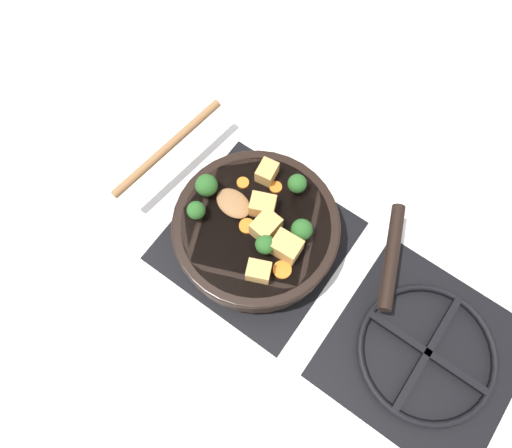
{
  "coord_description": "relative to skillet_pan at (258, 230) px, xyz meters",
  "views": [
    {
      "loc": [
        0.26,
        0.19,
        0.89
      ],
      "look_at": [
        0.0,
        0.0,
        0.09
      ],
      "focal_mm": 35.0,
      "sensor_mm": 36.0,
      "label": 1
    }
  ],
  "objects": [
    {
      "name": "ground_plane",
      "position": [
        0.0,
        -0.0,
        -0.06
      ],
      "size": [
        2.4,
        2.4,
        0.0
      ],
      "primitive_type": "plane",
      "color": "white"
    },
    {
      "name": "carrot_slice_near_center",
      "position": [
        0.04,
        0.08,
        0.03
      ],
      "size": [
        0.03,
        0.03,
        0.01
      ],
      "primitive_type": "cylinder",
      "color": "orange",
      "rests_on": "skillet_pan"
    },
    {
      "name": "broccoli_floret_west_rim",
      "position": [
        0.0,
        -0.11,
        0.05
      ],
      "size": [
        0.04,
        0.04,
        0.05
      ],
      "color": "#709956",
      "rests_on": "skillet_pan"
    },
    {
      "name": "skillet_pan",
      "position": [
        0.0,
        0.0,
        0.0
      ],
      "size": [
        0.33,
        0.42,
        0.06
      ],
      "color": "black",
      "rests_on": "front_burner_grate"
    },
    {
      "name": "carrot_slice_under_broccoli",
      "position": [
        -0.05,
        -0.07,
        0.03
      ],
      "size": [
        0.02,
        0.02,
        0.01
      ],
      "primitive_type": "cylinder",
      "color": "orange",
      "rests_on": "skillet_pan"
    },
    {
      "name": "tofu_cube_near_handle",
      "position": [
        0.0,
        0.02,
        0.05
      ],
      "size": [
        0.05,
        0.04,
        0.04
      ],
      "primitive_type": "cube",
      "rotation": [
        0.0,
        0.0,
        6.19
      ],
      "color": "tan",
      "rests_on": "skillet_pan"
    },
    {
      "name": "rear_burner_grate",
      "position": [
        0.0,
        0.36,
        -0.05
      ],
      "size": [
        0.31,
        0.31,
        0.03
      ],
      "color": "black",
      "rests_on": "ground_plane"
    },
    {
      "name": "broccoli_floret_north_edge",
      "position": [
        0.05,
        -0.09,
        0.05
      ],
      "size": [
        0.03,
        0.03,
        0.04
      ],
      "color": "#709956",
      "rests_on": "skillet_pan"
    },
    {
      "name": "front_burner_grate",
      "position": [
        0.0,
        -0.0,
        -0.05
      ],
      "size": [
        0.31,
        0.31,
        0.03
      ],
      "color": "black",
      "rests_on": "ground_plane"
    },
    {
      "name": "carrot_slice_edge_slice",
      "position": [
        0.01,
        -0.01,
        0.03
      ],
      "size": [
        0.03,
        0.03,
        0.01
      ],
      "primitive_type": "cylinder",
      "color": "orange",
      "rests_on": "skillet_pan"
    },
    {
      "name": "tofu_cube_east_chunk",
      "position": [
        0.01,
        0.07,
        0.05
      ],
      "size": [
        0.04,
        0.05,
        0.04
      ],
      "primitive_type": "cube",
      "rotation": [
        0.0,
        0.0,
        4.77
      ],
      "color": "tan",
      "rests_on": "skillet_pan"
    },
    {
      "name": "wooden_spoon",
      "position": [
        -0.02,
        -0.15,
        0.03
      ],
      "size": [
        0.26,
        0.22,
        0.02
      ],
      "color": "olive",
      "rests_on": "skillet_pan"
    },
    {
      "name": "broccoli_floret_east_rim",
      "position": [
        -0.03,
        0.07,
        0.05
      ],
      "size": [
        0.04,
        0.04,
        0.04
      ],
      "color": "#709956",
      "rests_on": "skillet_pan"
    },
    {
      "name": "tofu_cube_center_large",
      "position": [
        0.07,
        0.05,
        0.04
      ],
      "size": [
        0.04,
        0.05,
        0.03
      ],
      "primitive_type": "cube",
      "rotation": [
        0.0,
        0.0,
        1.98
      ],
      "color": "tan",
      "rests_on": "skillet_pan"
    },
    {
      "name": "tofu_cube_back_piece",
      "position": [
        -0.03,
        -0.01,
        0.04
      ],
      "size": [
        0.05,
        0.05,
        0.03
      ],
      "primitive_type": "cube",
      "rotation": [
        0.0,
        0.0,
        5.11
      ],
      "color": "tan",
      "rests_on": "skillet_pan"
    },
    {
      "name": "carrot_slice_orange_thin",
      "position": [
        -0.08,
        -0.01,
        0.03
      ],
      "size": [
        0.02,
        0.02,
        0.01
      ],
      "primitive_type": "cylinder",
      "color": "orange",
      "rests_on": "skillet_pan"
    },
    {
      "name": "tofu_cube_west_chunk",
      "position": [
        -0.09,
        -0.04,
        0.04
      ],
      "size": [
        0.04,
        0.04,
        0.03
      ],
      "primitive_type": "cube",
      "rotation": [
        0.0,
        0.0,
        3.3
      ],
      "color": "tan",
      "rests_on": "skillet_pan"
    },
    {
      "name": "broccoli_floret_center_top",
      "position": [
        0.03,
        0.04,
        0.05
      ],
      "size": [
        0.03,
        0.03,
        0.04
      ],
      "color": "#709956",
      "rests_on": "skillet_pan"
    },
    {
      "name": "broccoli_floret_near_spoon",
      "position": [
        -0.09,
        0.02,
        0.05
      ],
      "size": [
        0.03,
        0.03,
        0.04
      ],
      "color": "#709956",
      "rests_on": "skillet_pan"
    }
  ]
}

